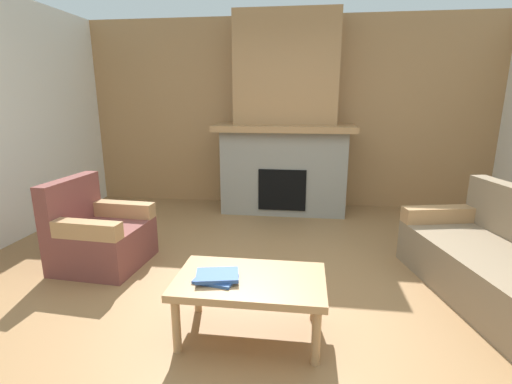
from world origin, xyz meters
The scene contains 7 objects.
ground centered at (0.00, 0.00, 0.00)m, with size 9.00×9.00×0.00m, color olive.
wall_back_wood_panel centered at (0.00, 3.00, 1.35)m, with size 6.00×0.12×2.70m, color #A87A4C.
fireplace centered at (0.00, 2.62, 1.16)m, with size 1.90×0.82×2.70m.
couch centered at (1.92, 0.30, 0.29)m, with size 1.21×1.94×0.85m.
armchair centered at (-1.67, 0.52, 0.29)m, with size 0.81×0.81×0.85m.
coffee_table centered at (-0.05, -0.40, 0.38)m, with size 1.00×0.60×0.43m.
book_stack_near_edge centered at (-0.26, -0.46, 0.45)m, with size 0.31×0.25×0.04m.
Camera 1 is at (0.29, -2.64, 1.60)m, focal length 26.17 mm.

